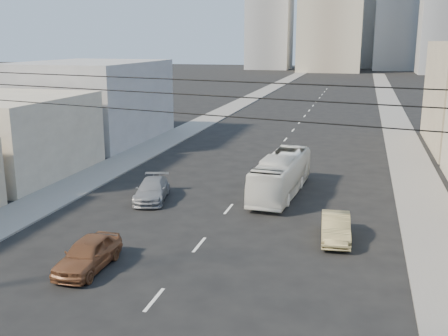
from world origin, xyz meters
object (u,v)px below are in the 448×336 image
at_px(sedan_brown, 88,254).
at_px(sedan_tan, 336,227).
at_px(sedan_grey, 152,190).
at_px(city_bus, 281,175).

bearing_deg(sedan_brown, sedan_tan, 30.95).
bearing_deg(sedan_grey, sedan_tan, -32.02).
distance_m(sedan_brown, sedan_tan, 12.43).
distance_m(city_bus, sedan_grey, 8.61).
distance_m(sedan_tan, sedan_grey, 12.57).
bearing_deg(sedan_grey, city_bus, 10.73).
bearing_deg(sedan_tan, sedan_grey, 156.45).
bearing_deg(sedan_tan, sedan_brown, -153.06).
relative_size(city_bus, sedan_tan, 2.33).
xyz_separation_m(city_bus, sedan_brown, (-6.57, -14.05, -0.61)).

